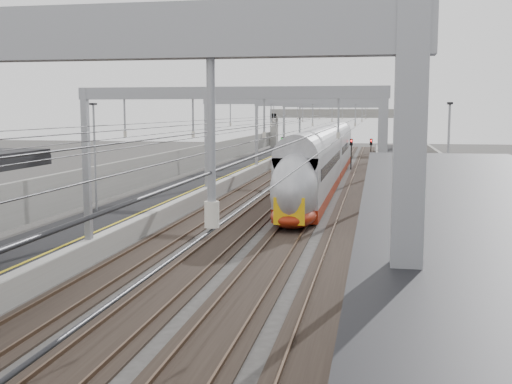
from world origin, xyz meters
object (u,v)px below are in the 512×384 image
at_px(overbridge, 339,119).
at_px(signal_green, 282,146).
at_px(train, 324,163).
at_px(bench, 440,313).

distance_m(overbridge, signal_green, 27.67).
distance_m(train, signal_green, 21.65).
xyz_separation_m(bench, signal_green, (-12.89, 60.44, 0.89)).
xyz_separation_m(overbridge, train, (1.50, -47.61, -3.24)).
bearing_deg(signal_green, train, -71.97).
distance_m(train, bench, 40.33).
height_order(overbridge, signal_green, overbridge).
bearing_deg(train, overbridge, 91.80).
relative_size(overbridge, bench, 12.74).
relative_size(train, bench, 28.18).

